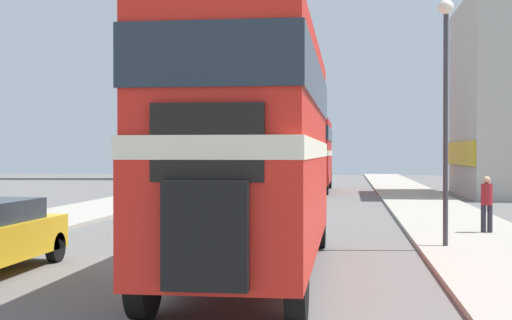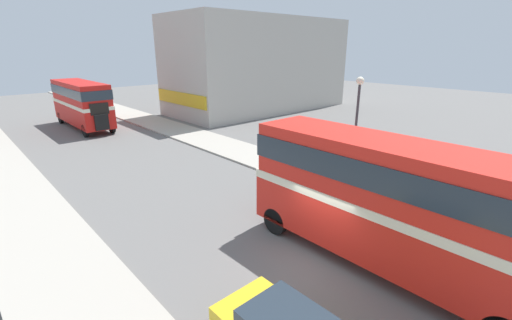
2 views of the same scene
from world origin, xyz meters
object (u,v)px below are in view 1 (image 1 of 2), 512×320
at_px(bus_distant, 309,150).
at_px(double_decker_bus, 256,137).
at_px(pedestrian_walking, 487,201).
at_px(street_lamp, 446,85).

bearing_deg(bus_distant, double_decker_bus, -88.95).
bearing_deg(double_decker_bus, pedestrian_walking, 50.41).
relative_size(double_decker_bus, bus_distant, 1.04).
bearing_deg(pedestrian_walking, street_lamp, -116.64).
relative_size(bus_distant, street_lamp, 1.64).
xyz_separation_m(bus_distant, street_lamp, (4.62, -25.73, 1.43)).
xyz_separation_m(double_decker_bus, street_lamp, (4.08, 3.74, 1.32)).
bearing_deg(pedestrian_walking, double_decker_bus, -129.59).
bearing_deg(double_decker_bus, street_lamp, 42.53).
xyz_separation_m(double_decker_bus, pedestrian_walking, (5.60, 6.77, -1.64)).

